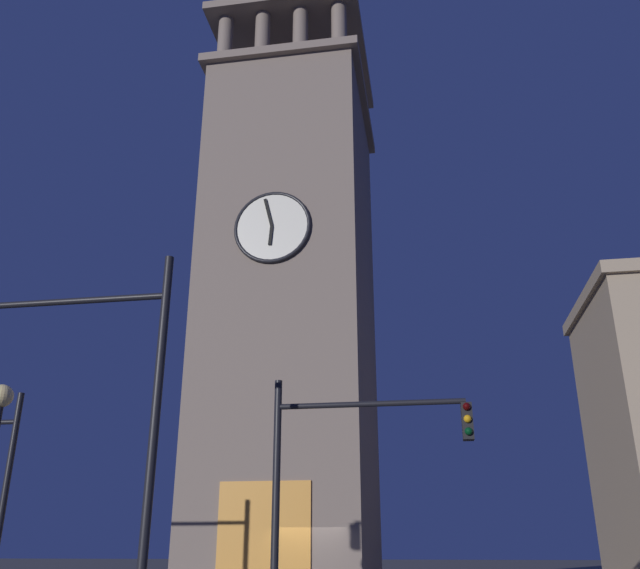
# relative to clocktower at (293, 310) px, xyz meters

# --- Properties ---
(clocktower) EXTENTS (7.15, 8.83, 28.75)m
(clocktower) POSITION_rel_clocktower_xyz_m (0.00, 0.00, 0.00)
(clocktower) COLOR #75665B
(clocktower) RESTS_ON ground_plane
(traffic_signal_mid) EXTENTS (4.58, 0.41, 6.83)m
(traffic_signal_mid) POSITION_rel_clocktower_xyz_m (0.19, 16.70, -7.22)
(traffic_signal_mid) COLOR black
(traffic_signal_mid) RESTS_ON ground_plane
(traffic_signal_far) EXTENTS (4.16, 0.41, 5.28)m
(traffic_signal_far) POSITION_rel_clocktower_xyz_m (-3.90, 13.27, -8.16)
(traffic_signal_far) COLOR black
(traffic_signal_far) RESTS_ON ground_plane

